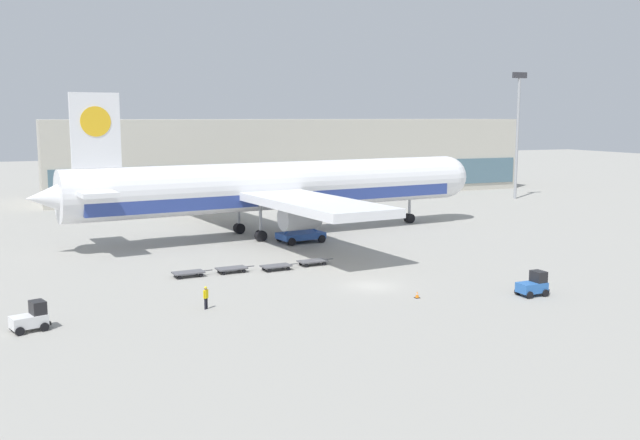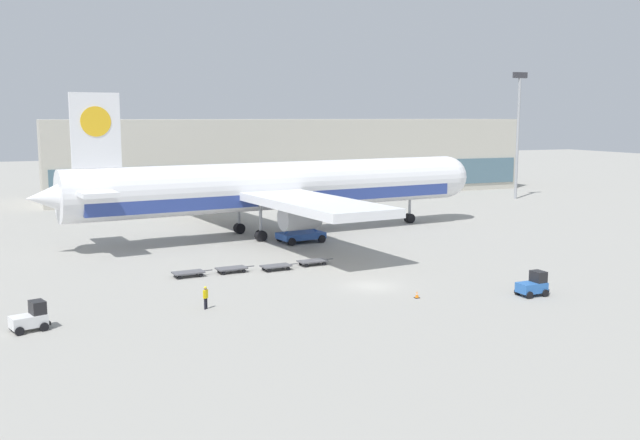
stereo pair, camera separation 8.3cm
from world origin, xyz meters
name	(u,v)px [view 2 (the right image)]	position (x,y,z in m)	size (l,w,h in m)	color
ground_plane	(372,286)	(0.00, 0.00, 0.00)	(400.00, 400.00, 0.00)	#9E9B93
terminal_building	(294,156)	(20.39, 73.53, 6.99)	(90.00, 18.20, 14.00)	#BCB7A8
light_mast	(518,126)	(53.51, 49.43, 12.88)	(2.80, 0.50, 22.13)	#9EA0A5
airplane_main	(274,188)	(1.04, 28.60, 5.84)	(57.96, 48.61, 17.00)	white
scissor_lift_loader	(301,226)	(2.17, 22.62, 1.87)	(5.52, 3.91, 4.81)	#284C99
baggage_tug_foreground	(31,318)	(-27.26, -2.56, 0.88)	(2.73, 2.19, 2.00)	silver
baggage_tug_mid	(533,285)	(10.68, -8.00, 0.88)	(2.50, 1.71, 2.00)	#2D66B7
baggage_dolly_lead	(188,273)	(-13.81, 9.64, 0.39)	(3.75, 1.73, 0.48)	#56565B
baggage_dolly_second	(232,269)	(-9.69, 9.86, 0.39)	(3.75, 1.73, 0.48)	#56565B
baggage_dolly_third	(276,266)	(-5.49, 9.28, 0.39)	(3.75, 1.73, 0.48)	#56565B
baggage_dolly_trail	(313,261)	(-1.42, 10.06, 0.39)	(3.75, 1.73, 0.48)	#56565B
ground_crew_near	(206,296)	(-14.97, -1.77, 1.04)	(0.46, 0.40, 1.77)	black
traffic_cone_near	(417,295)	(1.52, -5.05, 0.27)	(0.40, 0.40, 0.56)	black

